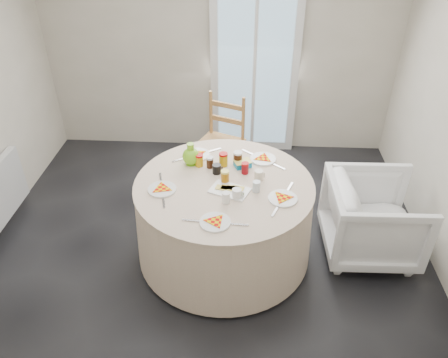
# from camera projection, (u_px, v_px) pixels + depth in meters

# --- Properties ---
(floor) EXTENTS (4.00, 4.00, 0.00)m
(floor) POSITION_uv_depth(u_px,v_px,m) (206.00, 254.00, 3.94)
(floor) COLOR black
(floor) RESTS_ON ground
(wall_back) EXTENTS (4.00, 0.02, 2.60)m
(wall_back) POSITION_uv_depth(u_px,v_px,m) (220.00, 42.00, 4.85)
(wall_back) COLOR #BCB5A3
(wall_back) RESTS_ON floor
(glass_door) EXTENTS (1.00, 0.08, 2.10)m
(glass_door) POSITION_uv_depth(u_px,v_px,m) (255.00, 66.00, 4.93)
(glass_door) COLOR silver
(glass_door) RESTS_ON floor
(table) EXTENTS (1.51, 1.51, 0.76)m
(table) POSITION_uv_depth(u_px,v_px,m) (224.00, 220.00, 3.75)
(table) COLOR beige
(table) RESTS_ON floor
(wooden_chair) EXTENTS (0.57, 0.56, 0.99)m
(wooden_chair) POSITION_uv_depth(u_px,v_px,m) (220.00, 145.00, 4.62)
(wooden_chair) COLOR tan
(wooden_chair) RESTS_ON floor
(armchair) EXTENTS (0.74, 0.79, 0.79)m
(armchair) POSITION_uv_depth(u_px,v_px,m) (373.00, 216.00, 3.77)
(armchair) COLOR white
(armchair) RESTS_ON floor
(place_settings) EXTENTS (1.57, 1.57, 0.02)m
(place_settings) POSITION_uv_depth(u_px,v_px,m) (224.00, 182.00, 3.53)
(place_settings) COLOR white
(place_settings) RESTS_ON table
(jar_cluster) EXTENTS (0.50, 0.37, 0.13)m
(jar_cluster) POSITION_uv_depth(u_px,v_px,m) (221.00, 163.00, 3.67)
(jar_cluster) COLOR #AE651A
(jar_cluster) RESTS_ON table
(butter_tub) EXTENTS (0.17, 0.15, 0.06)m
(butter_tub) POSITION_uv_depth(u_px,v_px,m) (243.00, 164.00, 3.73)
(butter_tub) COLOR #097EB1
(butter_tub) RESTS_ON table
(green_pitcher) EXTENTS (0.20, 0.20, 0.19)m
(green_pitcher) POSITION_uv_depth(u_px,v_px,m) (191.00, 153.00, 3.71)
(green_pitcher) COLOR #78CB1C
(green_pitcher) RESTS_ON table
(cheese_platter) EXTENTS (0.35, 0.29, 0.04)m
(cheese_platter) POSITION_uv_depth(u_px,v_px,m) (230.00, 190.00, 3.44)
(cheese_platter) COLOR white
(cheese_platter) RESTS_ON table
(mugs_glasses) EXTENTS (0.64, 0.64, 0.10)m
(mugs_glasses) POSITION_uv_depth(u_px,v_px,m) (238.00, 176.00, 3.52)
(mugs_glasses) COLOR #A1A0A0
(mugs_glasses) RESTS_ON table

